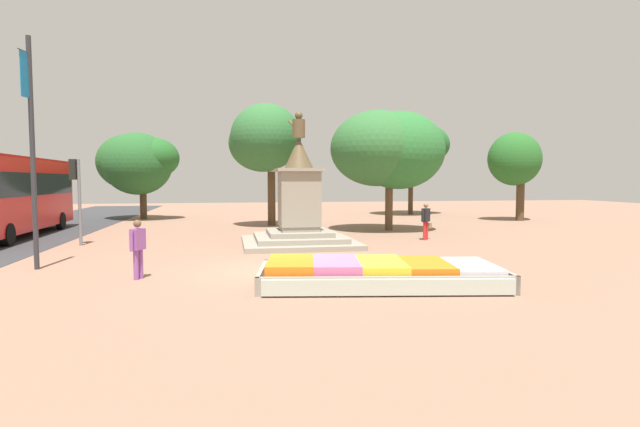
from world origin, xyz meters
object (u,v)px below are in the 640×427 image
Objects in this scene: flower_planter at (378,274)px; pedestrian_near_planter at (138,245)px; city_bus at (8,192)px; pedestrian_with_handbag at (426,219)px; banner_pole at (32,149)px; traffic_light_mid_block at (76,185)px; statue_monument at (299,212)px.

pedestrian_near_planter reaches higher than flower_planter.
city_bus is 7.32× the size of pedestrian_near_planter.
pedestrian_near_planter is (-10.69, -6.77, -0.01)m from pedestrian_with_handbag.
banner_pole is 0.58× the size of city_bus.
city_bus is at bearing 167.44° from pedestrian_with_handbag.
traffic_light_mid_block is 8.43m from pedestrian_near_planter.
traffic_light_mid_block is 0.30× the size of city_bus.
city_bus is at bearing 115.52° from banner_pole.
flower_planter is at bearing -83.90° from statue_monument.
city_bus reaches higher than pedestrian_near_planter.
traffic_light_mid_block is (-8.64, 1.38, 1.09)m from statue_monument.
flower_planter is at bearing -23.08° from banner_pole.
city_bus is (-4.18, 8.76, -1.42)m from banner_pole.
banner_pole reaches higher than pedestrian_with_handbag.
statue_monument is at bearing 26.41° from banner_pole.
traffic_light_mid_block is at bearing -41.11° from city_bus.
statue_monument is at bearing 96.10° from flower_planter.
flower_planter is 8.07m from statue_monument.
traffic_light_mid_block reaches higher than pedestrian_with_handbag.
statue_monument is at bearing -9.05° from traffic_light_mid_block.
banner_pole reaches higher than statue_monument.
flower_planter is 13.48m from traffic_light_mid_block.
pedestrian_near_planter is (3.17, -2.02, -2.59)m from banner_pole.
banner_pole is (-9.09, 3.87, 3.19)m from flower_planter.
flower_planter is at bearing -44.54° from traffic_light_mid_block.
flower_planter is 1.18× the size of statue_monument.
pedestrian_near_planter is at bearing -147.65° from pedestrian_with_handbag.
statue_monument reaches higher than city_bus.
statue_monument reaches higher than pedestrian_near_planter.
pedestrian_near_planter is (-5.92, 1.85, 0.61)m from flower_planter.
traffic_light_mid_block is 5.59m from banner_pole.
banner_pole is at bearing -64.48° from city_bus.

